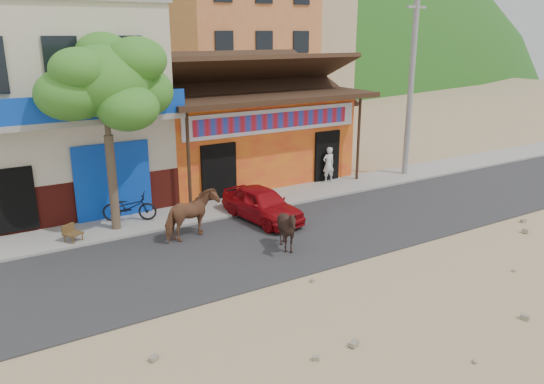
{
  "coord_description": "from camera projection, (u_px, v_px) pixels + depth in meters",
  "views": [
    {
      "loc": [
        -8.64,
        -10.26,
        6.09
      ],
      "look_at": [
        -0.51,
        3.0,
        1.4
      ],
      "focal_mm": 35.0,
      "sensor_mm": 36.0,
      "label": 1
    }
  ],
  "objects": [
    {
      "name": "ground",
      "position": [
        345.0,
        265.0,
        14.45
      ],
      "size": [
        120.0,
        120.0,
        0.0
      ],
      "primitive_type": "plane",
      "color": "#9E825B",
      "rests_on": "ground"
    },
    {
      "name": "apartment_front",
      "position": [
        231.0,
        34.0,
        36.82
      ],
      "size": [
        9.0,
        9.0,
        12.0
      ],
      "primitive_type": "cube",
      "color": "#CC723F",
      "rests_on": "ground"
    },
    {
      "name": "tree",
      "position": [
        108.0,
        135.0,
        15.99
      ],
      "size": [
        3.0,
        3.0,
        6.0
      ],
      "primitive_type": null,
      "color": "#2D721E",
      "rests_on": "sidewalk"
    },
    {
      "name": "sidewalk",
      "position": [
        241.0,
        205.0,
        19.33
      ],
      "size": [
        60.0,
        2.0,
        0.12
      ],
      "primitive_type": "cube",
      "color": "gray",
      "rests_on": "ground"
    },
    {
      "name": "dance_club",
      "position": [
        237.0,
        135.0,
        23.1
      ],
      "size": [
        8.0,
        6.0,
        3.6
      ],
      "primitive_type": "cube",
      "color": "orange",
      "rests_on": "ground"
    },
    {
      "name": "pedestrian",
      "position": [
        328.0,
        164.0,
        21.93
      ],
      "size": [
        0.55,
        0.38,
        1.47
      ],
      "primitive_type": "imported",
      "rotation": [
        0.0,
        0.0,
        3.09
      ],
      "color": "silver",
      "rests_on": "sidewalk"
    },
    {
      "name": "cow_tan",
      "position": [
        192.0,
        215.0,
        16.05
      ],
      "size": [
        1.91,
        1.3,
        1.48
      ],
      "primitive_type": "imported",
      "rotation": [
        0.0,
        0.0,
        1.89
      ],
      "color": "brown",
      "rests_on": "road"
    },
    {
      "name": "apartment_rear",
      "position": [
        291.0,
        46.0,
        46.51
      ],
      "size": [
        8.0,
        8.0,
        10.0
      ],
      "primitive_type": "cube",
      "color": "tan",
      "rests_on": "ground"
    },
    {
      "name": "cafe_building",
      "position": [
        50.0,
        108.0,
        18.85
      ],
      "size": [
        7.0,
        6.0,
        7.0
      ],
      "primitive_type": "cube",
      "color": "beige",
      "rests_on": "ground"
    },
    {
      "name": "cow_dark",
      "position": [
        287.0,
        229.0,
        15.17
      ],
      "size": [
        1.55,
        1.5,
        1.3
      ],
      "primitive_type": "imported",
      "rotation": [
        0.0,
        0.0,
        -1.05
      ],
      "color": "black",
      "rests_on": "road"
    },
    {
      "name": "scooter",
      "position": [
        129.0,
        207.0,
        17.43
      ],
      "size": [
        1.84,
        1.33,
        0.92
      ],
      "primitive_type": "imported",
      "rotation": [
        0.0,
        0.0,
        1.11
      ],
      "color": "black",
      "rests_on": "sidewalk"
    },
    {
      "name": "red_car",
      "position": [
        262.0,
        204.0,
        17.68
      ],
      "size": [
        1.71,
        3.46,
        1.14
      ],
      "primitive_type": "imported",
      "rotation": [
        0.0,
        0.0,
        0.11
      ],
      "color": "#9E0B11",
      "rests_on": "road"
    },
    {
      "name": "road",
      "position": [
        294.0,
        236.0,
        16.49
      ],
      "size": [
        60.0,
        5.0,
        0.04
      ],
      "primitive_type": "cube",
      "color": "#28282B",
      "rests_on": "ground"
    },
    {
      "name": "cafe_chair_right",
      "position": [
        72.0,
        226.0,
        15.67
      ],
      "size": [
        0.61,
        0.61,
        0.95
      ],
      "primitive_type": null,
      "rotation": [
        0.0,
        0.0,
        0.56
      ],
      "color": "#4A3518",
      "rests_on": "sidewalk"
    },
    {
      "name": "utility_pole",
      "position": [
        411.0,
        81.0,
        22.27
      ],
      "size": [
        0.24,
        0.24,
        8.0
      ],
      "primitive_type": "cylinder",
      "color": "gray",
      "rests_on": "sidewalk"
    }
  ]
}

